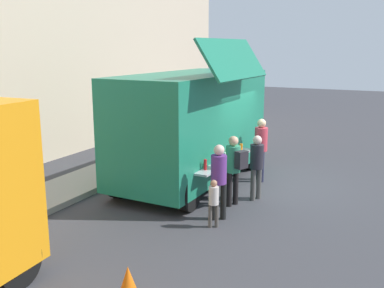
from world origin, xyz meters
The scene contains 10 objects.
ground_plane centered at (0.00, 0.00, 0.00)m, with size 60.00×60.00×0.00m, color #38383D.
curb_strip centered at (-4.64, 4.77, 0.07)m, with size 28.00×1.60×0.15m, color #9E998E.
food_truck_main centered at (-0.63, 2.15, 1.67)m, with size 5.58×3.06×3.97m.
traffic_cone_orange centered at (-6.48, 0.38, 0.28)m, with size 0.36×0.36×0.55m, color orange.
trash_bin centered at (3.77, 4.47, 0.47)m, with size 0.60×0.60×0.95m, color #2F5F37.
customer_front_ordering centered at (-1.27, 0.06, 0.98)m, with size 0.34×0.34×1.65m.
customer_mid_with_backpack centered at (-1.94, 0.40, 1.05)m, with size 0.45×0.56×1.72m.
customer_rear_waiting centered at (-2.91, 0.39, 1.02)m, with size 0.35×0.35×1.71m.
customer_extra_browsing centered at (0.31, 0.45, 1.08)m, with size 0.37×0.37×1.80m.
child_near_queue centered at (-3.37, 0.31, 0.63)m, with size 0.21×0.21×1.05m.
Camera 1 is at (-11.49, -3.16, 3.78)m, focal length 41.21 mm.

